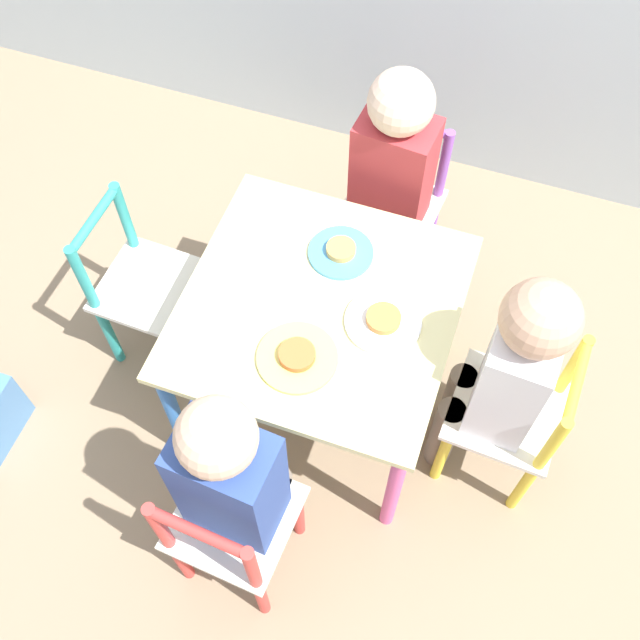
% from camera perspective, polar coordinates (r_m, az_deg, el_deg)
% --- Properties ---
extents(ground_plane, '(6.00, 6.00, 0.00)m').
position_cam_1_polar(ground_plane, '(2.17, 0.00, -5.60)').
color(ground_plane, '#8C755B').
extents(kids_table, '(0.63, 0.63, 0.48)m').
position_cam_1_polar(kids_table, '(1.80, 0.00, 0.12)').
color(kids_table, beige).
rests_on(kids_table, ground_plane).
extents(chair_purple, '(0.28, 0.28, 0.54)m').
position_cam_1_polar(chair_purple, '(2.20, 5.55, 8.45)').
color(chair_purple, silver).
rests_on(chair_purple, ground_plane).
extents(chair_yellow, '(0.27, 0.27, 0.54)m').
position_cam_1_polar(chair_yellow, '(1.90, 14.47, -7.23)').
color(chair_yellow, silver).
rests_on(chair_yellow, ground_plane).
extents(chair_red, '(0.28, 0.28, 0.54)m').
position_cam_1_polar(chair_red, '(1.76, -6.80, -15.60)').
color(chair_red, silver).
rests_on(chair_red, ground_plane).
extents(chair_teal, '(0.27, 0.27, 0.54)m').
position_cam_1_polar(chair_teal, '(2.08, -13.21, 2.35)').
color(chair_teal, silver).
rests_on(chair_teal, ground_plane).
extents(child_back, '(0.21, 0.22, 0.79)m').
position_cam_1_polar(child_back, '(2.01, 5.42, 11.06)').
color(child_back, '#38383D').
rests_on(child_back, ground_plane).
extents(child_right, '(0.22, 0.21, 0.79)m').
position_cam_1_polar(child_right, '(1.72, 14.06, -3.73)').
color(child_right, '#7A6B5B').
rests_on(child_right, ground_plane).
extents(child_front, '(0.21, 0.22, 0.79)m').
position_cam_1_polar(child_front, '(1.58, -6.55, -11.70)').
color(child_front, '#7A6B5B').
rests_on(child_front, ground_plane).
extents(plate_back, '(0.16, 0.16, 0.03)m').
position_cam_1_polar(plate_back, '(1.82, 1.61, 5.22)').
color(plate_back, '#4C9EE0').
rests_on(plate_back, kids_table).
extents(plate_right, '(0.18, 0.18, 0.03)m').
position_cam_1_polar(plate_right, '(1.72, 4.84, -0.06)').
color(plate_right, white).
rests_on(plate_right, kids_table).
extents(plate_front, '(0.18, 0.18, 0.03)m').
position_cam_1_polar(plate_front, '(1.67, -1.75, -2.82)').
color(plate_front, '#EADB66').
rests_on(plate_front, kids_table).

